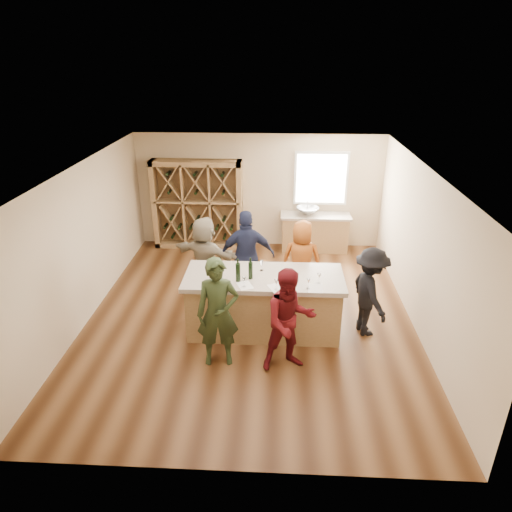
{
  "coord_description": "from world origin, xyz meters",
  "views": [
    {
      "loc": [
        0.5,
        -7.37,
        4.61
      ],
      "look_at": [
        0.1,
        0.2,
        1.15
      ],
      "focal_mm": 32.0,
      "sensor_mm": 36.0,
      "label": 1
    }
  ],
  "objects_px": {
    "tasting_counter_base": "(264,305)",
    "person_far_right": "(301,260)",
    "person_far_left": "(205,257)",
    "person_far_mid": "(247,256)",
    "wine_bottle_b": "(220,273)",
    "person_near_right": "(290,321)",
    "sink": "(308,211)",
    "person_near_left": "(218,313)",
    "wine_bottle_d": "(238,272)",
    "person_server": "(370,292)",
    "wine_rack": "(198,205)",
    "wine_bottle_a": "(215,270)",
    "wine_bottle_e": "(251,270)"
  },
  "relations": [
    {
      "from": "sink",
      "to": "tasting_counter_base",
      "type": "xyz_separation_m",
      "value": [
        -0.93,
        -3.64,
        -0.51
      ]
    },
    {
      "from": "wine_bottle_e",
      "to": "person_near_right",
      "type": "xyz_separation_m",
      "value": [
        0.65,
        -0.91,
        -0.38
      ]
    },
    {
      "from": "wine_bottle_e",
      "to": "person_near_left",
      "type": "bearing_deg",
      "value": -118.24
    },
    {
      "from": "tasting_counter_base",
      "to": "sink",
      "type": "bearing_deg",
      "value": 75.7
    },
    {
      "from": "wine_rack",
      "to": "tasting_counter_base",
      "type": "height_order",
      "value": "wine_rack"
    },
    {
      "from": "person_near_right",
      "to": "person_server",
      "type": "distance_m",
      "value": 1.74
    },
    {
      "from": "person_near_right",
      "to": "tasting_counter_base",
      "type": "bearing_deg",
      "value": 95.92
    },
    {
      "from": "person_far_left",
      "to": "wine_bottle_d",
      "type": "bearing_deg",
      "value": 140.43
    },
    {
      "from": "wine_rack",
      "to": "person_near_right",
      "type": "relative_size",
      "value": 1.3
    },
    {
      "from": "wine_rack",
      "to": "person_near_left",
      "type": "relative_size",
      "value": 1.22
    },
    {
      "from": "person_far_mid",
      "to": "person_far_right",
      "type": "relative_size",
      "value": 1.14
    },
    {
      "from": "person_near_left",
      "to": "wine_bottle_a",
      "type": "bearing_deg",
      "value": 92.56
    },
    {
      "from": "wine_bottle_e",
      "to": "person_far_mid",
      "type": "bearing_deg",
      "value": 96.79
    },
    {
      "from": "person_far_mid",
      "to": "person_near_left",
      "type": "bearing_deg",
      "value": 75.62
    },
    {
      "from": "wine_rack",
      "to": "wine_bottle_e",
      "type": "relative_size",
      "value": 7.3
    },
    {
      "from": "tasting_counter_base",
      "to": "person_far_left",
      "type": "distance_m",
      "value": 1.76
    },
    {
      "from": "wine_bottle_b",
      "to": "person_far_left",
      "type": "relative_size",
      "value": 0.16
    },
    {
      "from": "wine_rack",
      "to": "wine_bottle_d",
      "type": "bearing_deg",
      "value": -71.12
    },
    {
      "from": "wine_bottle_a",
      "to": "person_near_right",
      "type": "relative_size",
      "value": 0.17
    },
    {
      "from": "wine_bottle_a",
      "to": "person_near_left",
      "type": "relative_size",
      "value": 0.16
    },
    {
      "from": "person_near_left",
      "to": "person_far_right",
      "type": "xyz_separation_m",
      "value": [
        1.37,
        2.19,
        -0.09
      ]
    },
    {
      "from": "sink",
      "to": "wine_bottle_d",
      "type": "distance_m",
      "value": 4.11
    },
    {
      "from": "wine_rack",
      "to": "wine_bottle_e",
      "type": "distance_m",
      "value": 4.13
    },
    {
      "from": "wine_bottle_b",
      "to": "person_far_mid",
      "type": "xyz_separation_m",
      "value": [
        0.35,
        1.35,
        -0.29
      ]
    },
    {
      "from": "tasting_counter_base",
      "to": "person_near_right",
      "type": "bearing_deg",
      "value": -67.41
    },
    {
      "from": "wine_bottle_b",
      "to": "wine_bottle_d",
      "type": "bearing_deg",
      "value": -3.14
    },
    {
      "from": "tasting_counter_base",
      "to": "person_near_left",
      "type": "distance_m",
      "value": 1.24
    },
    {
      "from": "person_near_right",
      "to": "wine_bottle_a",
      "type": "bearing_deg",
      "value": 127.69
    },
    {
      "from": "person_server",
      "to": "wine_bottle_d",
      "type": "bearing_deg",
      "value": 80.95
    },
    {
      "from": "wine_rack",
      "to": "wine_bottle_a",
      "type": "xyz_separation_m",
      "value": [
        0.96,
        -3.85,
        0.13
      ]
    },
    {
      "from": "person_far_left",
      "to": "person_near_right",
      "type": "bearing_deg",
      "value": 147.93
    },
    {
      "from": "wine_bottle_e",
      "to": "person_far_right",
      "type": "xyz_separation_m",
      "value": [
        0.92,
        1.35,
        -0.42
      ]
    },
    {
      "from": "tasting_counter_base",
      "to": "person_far_right",
      "type": "height_order",
      "value": "person_far_right"
    },
    {
      "from": "person_near_left",
      "to": "wine_rack",
      "type": "bearing_deg",
      "value": 96.08
    },
    {
      "from": "wine_bottle_a",
      "to": "person_near_right",
      "type": "xyz_separation_m",
      "value": [
        1.24,
        -0.89,
        -0.38
      ]
    },
    {
      "from": "wine_bottle_d",
      "to": "person_near_right",
      "type": "bearing_deg",
      "value": -43.3
    },
    {
      "from": "wine_bottle_d",
      "to": "person_far_left",
      "type": "distance_m",
      "value": 1.71
    },
    {
      "from": "wine_rack",
      "to": "sink",
      "type": "height_order",
      "value": "wine_rack"
    },
    {
      "from": "sink",
      "to": "person_far_right",
      "type": "height_order",
      "value": "person_far_right"
    },
    {
      "from": "person_near_left",
      "to": "person_server",
      "type": "height_order",
      "value": "person_near_left"
    },
    {
      "from": "person_server",
      "to": "person_near_right",
      "type": "bearing_deg",
      "value": 111.68
    },
    {
      "from": "wine_bottle_e",
      "to": "person_server",
      "type": "distance_m",
      "value": 2.09
    },
    {
      "from": "person_near_right",
      "to": "wine_bottle_d",
      "type": "bearing_deg",
      "value": 120.03
    },
    {
      "from": "person_server",
      "to": "wine_bottle_e",
      "type": "bearing_deg",
      "value": 78.51
    },
    {
      "from": "wine_bottle_e",
      "to": "person_near_left",
      "type": "xyz_separation_m",
      "value": [
        -0.45,
        -0.84,
        -0.33
      ]
    },
    {
      "from": "person_near_right",
      "to": "person_far_mid",
      "type": "xyz_separation_m",
      "value": [
        -0.8,
        2.16,
        0.07
      ]
    },
    {
      "from": "wine_bottle_a",
      "to": "person_far_right",
      "type": "distance_m",
      "value": 2.08
    },
    {
      "from": "wine_rack",
      "to": "person_far_mid",
      "type": "xyz_separation_m",
      "value": [
        1.4,
        -2.58,
        -0.18
      ]
    },
    {
      "from": "wine_bottle_d",
      "to": "person_far_left",
      "type": "relative_size",
      "value": 0.19
    },
    {
      "from": "wine_bottle_b",
      "to": "person_near_right",
      "type": "relative_size",
      "value": 0.16
    }
  ]
}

